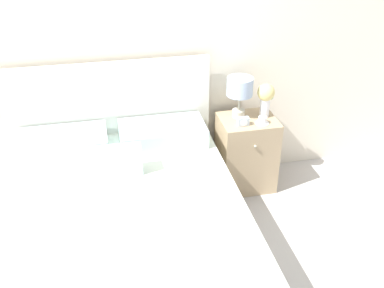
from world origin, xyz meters
The scene contains 8 objects.
ground_plane centered at (0.00, 0.00, 0.00)m, with size 12.00×12.00×0.00m, color #BCB7B2.
wall_back centered at (0.00, 0.07, 1.30)m, with size 8.00×0.06×2.60m.
bed centered at (0.00, -0.91, 0.28)m, with size 1.53×1.97×1.09m.
nightstand centered at (1.04, -0.20, 0.31)m, with size 0.44×0.39×0.61m.
table_lamp centered at (0.98, -0.15, 0.85)m, with size 0.20×0.20×0.33m.
flower_vase centered at (1.18, -0.18, 0.78)m, with size 0.13×0.13×0.27m.
teacup centered at (1.13, -0.30, 0.64)m, with size 0.10×0.10×0.06m.
alarm_clock centered at (0.97, -0.29, 0.64)m, with size 0.09×0.05×0.06m.
Camera 1 is at (-0.04, -3.17, 2.18)m, focal length 42.00 mm.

